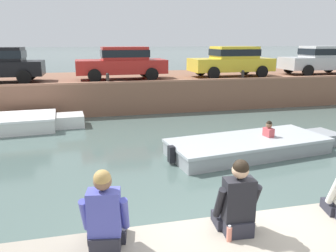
{
  "coord_description": "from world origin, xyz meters",
  "views": [
    {
      "loc": [
        -1.77,
        -3.71,
        3.24
      ],
      "look_at": [
        -0.0,
        3.75,
        1.25
      ],
      "focal_mm": 35.0,
      "sensor_mm": 36.0,
      "label": 1
    }
  ],
  "objects_px": {
    "car_left_inner_red": "(122,62)",
    "person_seated_left": "(105,217)",
    "bottle_drink": "(229,234)",
    "car_centre_yellow": "(232,60)",
    "mooring_bollard_east": "(243,74)",
    "mooring_bollard_mid": "(108,78)",
    "person_seated_right": "(237,204)",
    "motorboat_passing": "(254,145)",
    "car_right_inner_silver": "(321,59)"
  },
  "relations": [
    {
      "from": "mooring_bollard_mid",
      "to": "person_seated_left",
      "type": "xyz_separation_m",
      "value": [
        -0.67,
        -11.31,
        -0.37
      ]
    },
    {
      "from": "motorboat_passing",
      "to": "person_seated_left",
      "type": "bearing_deg",
      "value": -131.97
    },
    {
      "from": "person_seated_left",
      "to": "mooring_bollard_mid",
      "type": "bearing_deg",
      "value": 86.61
    },
    {
      "from": "car_left_inner_red",
      "to": "car_centre_yellow",
      "type": "distance_m",
      "value": 5.65
    },
    {
      "from": "car_right_inner_silver",
      "to": "mooring_bollard_east",
      "type": "bearing_deg",
      "value": -166.1
    },
    {
      "from": "mooring_bollard_east",
      "to": "car_left_inner_red",
      "type": "bearing_deg",
      "value": 166.9
    },
    {
      "from": "car_right_inner_silver",
      "to": "mooring_bollard_east",
      "type": "relative_size",
      "value": 9.5
    },
    {
      "from": "car_centre_yellow",
      "to": "car_left_inner_red",
      "type": "bearing_deg",
      "value": -180.0
    },
    {
      "from": "person_seated_left",
      "to": "bottle_drink",
      "type": "bearing_deg",
      "value": -9.01
    },
    {
      "from": "car_right_inner_silver",
      "to": "person_seated_left",
      "type": "relative_size",
      "value": 4.38
    },
    {
      "from": "mooring_bollard_east",
      "to": "person_seated_left",
      "type": "relative_size",
      "value": 0.46
    },
    {
      "from": "mooring_bollard_mid",
      "to": "bottle_drink",
      "type": "xyz_separation_m",
      "value": [
        0.74,
        -11.54,
        -0.65
      ]
    },
    {
      "from": "mooring_bollard_east",
      "to": "bottle_drink",
      "type": "relative_size",
      "value": 2.18
    },
    {
      "from": "mooring_bollard_east",
      "to": "person_seated_right",
      "type": "height_order",
      "value": "person_seated_right"
    },
    {
      "from": "car_right_inner_silver",
      "to": "mooring_bollard_mid",
      "type": "height_order",
      "value": "car_right_inner_silver"
    },
    {
      "from": "mooring_bollard_east",
      "to": "person_seated_right",
      "type": "distance_m",
      "value": 12.65
    },
    {
      "from": "car_centre_yellow",
      "to": "person_seated_left",
      "type": "bearing_deg",
      "value": -119.41
    },
    {
      "from": "motorboat_passing",
      "to": "mooring_bollard_mid",
      "type": "relative_size",
      "value": 13.15
    },
    {
      "from": "mooring_bollard_mid",
      "to": "person_seated_right",
      "type": "relative_size",
      "value": 0.46
    },
    {
      "from": "car_centre_yellow",
      "to": "person_seated_right",
      "type": "height_order",
      "value": "car_centre_yellow"
    },
    {
      "from": "car_right_inner_silver",
      "to": "person_seated_right",
      "type": "relative_size",
      "value": 4.38
    },
    {
      "from": "car_left_inner_red",
      "to": "car_right_inner_silver",
      "type": "bearing_deg",
      "value": -0.02
    },
    {
      "from": "car_left_inner_red",
      "to": "person_seated_left",
      "type": "distance_m",
      "value": 12.75
    },
    {
      "from": "car_left_inner_red",
      "to": "mooring_bollard_mid",
      "type": "relative_size",
      "value": 9.59
    },
    {
      "from": "bottle_drink",
      "to": "car_right_inner_silver",
      "type": "bearing_deg",
      "value": 49.39
    },
    {
      "from": "car_left_inner_red",
      "to": "person_seated_right",
      "type": "relative_size",
      "value": 4.42
    },
    {
      "from": "motorboat_passing",
      "to": "car_centre_yellow",
      "type": "height_order",
      "value": "car_centre_yellow"
    },
    {
      "from": "person_seated_left",
      "to": "bottle_drink",
      "type": "xyz_separation_m",
      "value": [
        1.42,
        -0.22,
        -0.28
      ]
    },
    {
      "from": "mooring_bollard_mid",
      "to": "person_seated_right",
      "type": "bearing_deg",
      "value": -85.45
    },
    {
      "from": "car_left_inner_red",
      "to": "car_right_inner_silver",
      "type": "xyz_separation_m",
      "value": [
        10.96,
        -0.0,
        -0.0
      ]
    },
    {
      "from": "person_seated_right",
      "to": "bottle_drink",
      "type": "height_order",
      "value": "person_seated_right"
    },
    {
      "from": "mooring_bollard_mid",
      "to": "mooring_bollard_east",
      "type": "distance_m",
      "value": 6.46
    },
    {
      "from": "mooring_bollard_mid",
      "to": "person_seated_left",
      "type": "bearing_deg",
      "value": -93.39
    },
    {
      "from": "mooring_bollard_east",
      "to": "bottle_drink",
      "type": "xyz_separation_m",
      "value": [
        -5.71,
        -11.54,
        -0.65
      ]
    },
    {
      "from": "car_left_inner_red",
      "to": "bottle_drink",
      "type": "xyz_separation_m",
      "value": [
        -0.05,
        -12.85,
        -1.25
      ]
    },
    {
      "from": "bottle_drink",
      "to": "mooring_bollard_east",
      "type": "bearing_deg",
      "value": 63.67
    },
    {
      "from": "motorboat_passing",
      "to": "person_seated_left",
      "type": "relative_size",
      "value": 6.06
    },
    {
      "from": "car_centre_yellow",
      "to": "mooring_bollard_mid",
      "type": "relative_size",
      "value": 9.64
    },
    {
      "from": "car_centre_yellow",
      "to": "mooring_bollard_mid",
      "type": "height_order",
      "value": "car_centre_yellow"
    },
    {
      "from": "car_left_inner_red",
      "to": "car_centre_yellow",
      "type": "bearing_deg",
      "value": 0.0
    },
    {
      "from": "car_left_inner_red",
      "to": "bottle_drink",
      "type": "relative_size",
      "value": 20.92
    },
    {
      "from": "car_centre_yellow",
      "to": "mooring_bollard_east",
      "type": "relative_size",
      "value": 9.64
    },
    {
      "from": "mooring_bollard_mid",
      "to": "person_seated_left",
      "type": "distance_m",
      "value": 11.34
    },
    {
      "from": "person_seated_right",
      "to": "car_right_inner_silver",
      "type": "bearing_deg",
      "value": 49.43
    },
    {
      "from": "car_left_inner_red",
      "to": "car_right_inner_silver",
      "type": "relative_size",
      "value": 1.01
    },
    {
      "from": "motorboat_passing",
      "to": "car_centre_yellow",
      "type": "relative_size",
      "value": 1.36
    },
    {
      "from": "motorboat_passing",
      "to": "mooring_bollard_mid",
      "type": "height_order",
      "value": "mooring_bollard_mid"
    },
    {
      "from": "motorboat_passing",
      "to": "mooring_bollard_east",
      "type": "height_order",
      "value": "mooring_bollard_east"
    },
    {
      "from": "person_seated_left",
      "to": "bottle_drink",
      "type": "relative_size",
      "value": 4.73
    },
    {
      "from": "person_seated_right",
      "to": "bottle_drink",
      "type": "xyz_separation_m",
      "value": [
        -0.16,
        -0.17,
        -0.28
      ]
    }
  ]
}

